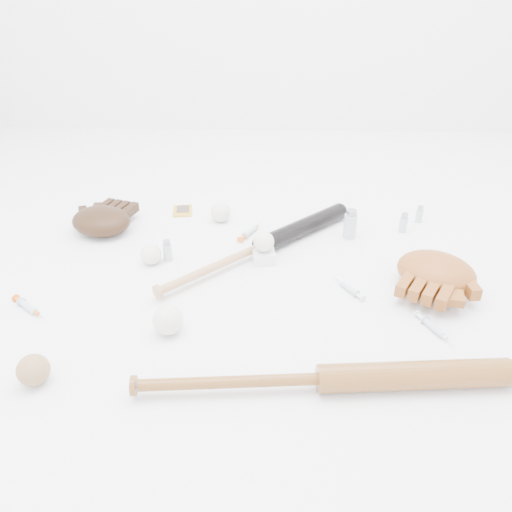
{
  "coord_description": "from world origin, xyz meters",
  "views": [
    {
      "loc": [
        0.02,
        -1.27,
        0.85
      ],
      "look_at": [
        -0.02,
        0.03,
        0.06
      ],
      "focal_mm": 35.0,
      "sensor_mm": 36.0,
      "label": 1
    }
  ],
  "objects_px": {
    "pedestal": "(264,256)",
    "bat_dark": "(260,246)",
    "bat_wood": "(322,379)",
    "glove_dark": "(101,221)"
  },
  "relations": [
    {
      "from": "pedestal",
      "to": "bat_dark",
      "type": "bearing_deg",
      "value": 107.01
    },
    {
      "from": "bat_dark",
      "to": "pedestal",
      "type": "height_order",
      "value": "bat_dark"
    },
    {
      "from": "bat_wood",
      "to": "pedestal",
      "type": "xyz_separation_m",
      "value": [
        -0.14,
        0.55,
        -0.01
      ]
    },
    {
      "from": "bat_wood",
      "to": "pedestal",
      "type": "relative_size",
      "value": 12.9
    },
    {
      "from": "pedestal",
      "to": "bat_wood",
      "type": "bearing_deg",
      "value": -75.46
    },
    {
      "from": "glove_dark",
      "to": "pedestal",
      "type": "height_order",
      "value": "glove_dark"
    },
    {
      "from": "bat_dark",
      "to": "pedestal",
      "type": "distance_m",
      "value": 0.04
    },
    {
      "from": "bat_dark",
      "to": "pedestal",
      "type": "bearing_deg",
      "value": -116.27
    },
    {
      "from": "bat_wood",
      "to": "bat_dark",
      "type": "bearing_deg",
      "value": 99.86
    },
    {
      "from": "glove_dark",
      "to": "bat_wood",
      "type": "bearing_deg",
      "value": -28.3
    }
  ]
}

